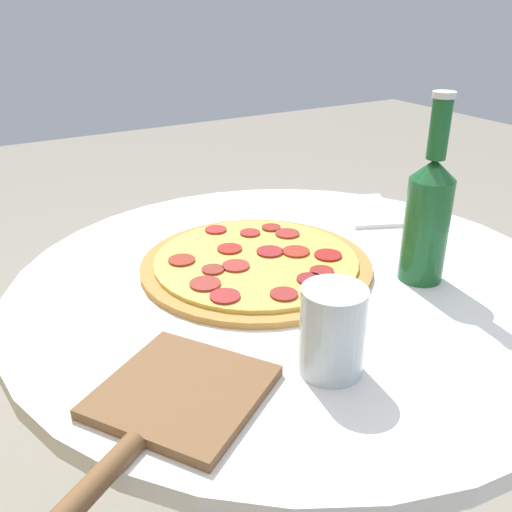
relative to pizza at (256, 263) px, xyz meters
name	(u,v)px	position (x,y,z in m)	size (l,w,h in m)	color
table	(290,361)	(-0.06, -0.03, -0.15)	(0.82, 0.82, 0.69)	white
pizza	(256,263)	(0.00, 0.00, 0.00)	(0.35, 0.35, 0.02)	#B77F3D
beer_bottle	(428,214)	(-0.15, -0.19, 0.09)	(0.06, 0.06, 0.27)	#195628
pizza_paddle	(168,407)	(-0.23, 0.24, 0.00)	(0.24, 0.30, 0.02)	brown
drinking_glass	(332,331)	(-0.26, 0.06, 0.04)	(0.07, 0.07, 0.10)	silver
napkin	(368,211)	(0.10, -0.30, 0.00)	(0.18, 0.15, 0.01)	white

